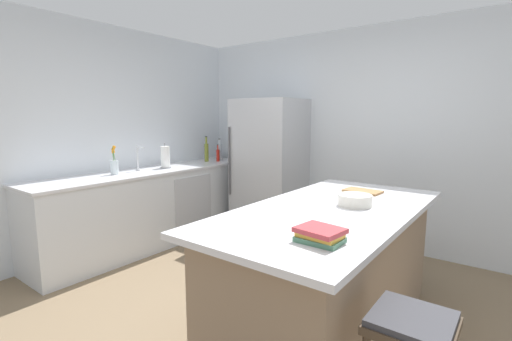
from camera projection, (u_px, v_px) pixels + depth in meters
The scene contains 18 objects.
ground_plane at pixel (257, 324), 2.70m from camera, with size 7.20×7.20×0.00m, color #7A664C.
wall_rear at pixel (369, 138), 4.28m from camera, with size 6.00×0.10×2.60m, color silver.
wall_left at pixel (81, 140), 3.96m from camera, with size 0.10×6.00×2.60m, color silver.
counter_run_left at pixel (154, 206), 4.38m from camera, with size 0.67×2.92×0.92m.
kitchen_island at pixel (329, 269), 2.59m from camera, with size 1.05×2.15×0.92m.
refrigerator at pixel (269, 167), 4.73m from camera, with size 0.85×0.72×1.78m.
bar_stool at pixel (411, 341), 1.61m from camera, with size 0.36×0.36×0.68m.
sink_faucet at pixel (138, 158), 4.19m from camera, with size 0.15×0.05×0.30m.
flower_vase at pixel (114, 165), 3.93m from camera, with size 0.09×0.09×0.32m.
paper_towel_roll at pixel (165, 157), 4.43m from camera, with size 0.14×0.14×0.31m.
vinegar_bottle at pixel (231, 152), 5.30m from camera, with size 0.05×0.05×0.30m.
syrup_bottle at pixel (219, 153), 5.31m from camera, with size 0.06×0.06×0.23m.
soda_bottle at pixel (220, 152), 5.18m from camera, with size 0.07×0.07×0.32m.
hot_sauce_bottle at pixel (218, 155), 5.09m from camera, with size 0.05×0.05×0.24m.
olive_oil_bottle at pixel (206, 151), 5.09m from camera, with size 0.06×0.06×0.36m.
cookbook_stack at pixel (320, 235), 1.83m from camera, with size 0.25×0.21×0.08m.
mixing_bowl at pixel (355, 200), 2.58m from camera, with size 0.24×0.24×0.08m.
cutting_board at pixel (363, 191), 3.04m from camera, with size 0.31×0.20×0.02m.
Camera 1 is at (1.49, -1.99, 1.56)m, focal length 24.98 mm.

